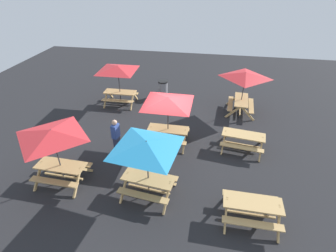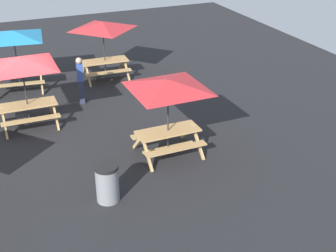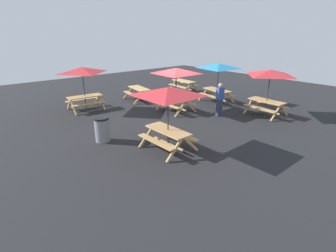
% 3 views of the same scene
% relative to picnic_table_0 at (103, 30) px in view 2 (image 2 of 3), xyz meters
% --- Properties ---
extents(ground_plane, '(28.18, 28.18, 0.00)m').
position_rel_picnic_table_0_xyz_m(ground_plane, '(3.49, 3.27, -1.99)').
color(ground_plane, '#232326').
rests_on(ground_plane, ground).
extents(picnic_table_0, '(2.07, 2.07, 2.34)m').
position_rel_picnic_table_0_xyz_m(picnic_table_0, '(0.00, 0.00, 0.00)').
color(picnic_table_0, tan).
rests_on(picnic_table_0, ground).
extents(picnic_table_1, '(2.83, 2.83, 2.34)m').
position_rel_picnic_table_0_xyz_m(picnic_table_1, '(0.04, 6.51, 0.00)').
color(picnic_table_1, tan).
rests_on(picnic_table_1, ground).
extents(picnic_table_2, '(2.83, 2.83, 2.34)m').
position_rel_picnic_table_0_xyz_m(picnic_table_2, '(3.43, 3.12, 0.00)').
color(picnic_table_2, tan).
rests_on(picnic_table_2, ground).
extents(picnic_table_4, '(2.80, 2.80, 2.34)m').
position_rel_picnic_table_0_xyz_m(picnic_table_4, '(3.31, -0.08, 0.00)').
color(picnic_table_4, tan).
rests_on(picnic_table_4, ground).
extents(trash_bin_gray, '(0.59, 0.59, 0.98)m').
position_rel_picnic_table_0_xyz_m(trash_bin_gray, '(2.25, 7.99, -1.49)').
color(trash_bin_gray, gray).
rests_on(trash_bin_gray, ground).
extents(person_standing, '(0.28, 0.39, 1.67)m').
position_rel_picnic_table_0_xyz_m(person_standing, '(1.44, 1.96, -1.10)').
color(person_standing, '#2D334C').
rests_on(person_standing, ground).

